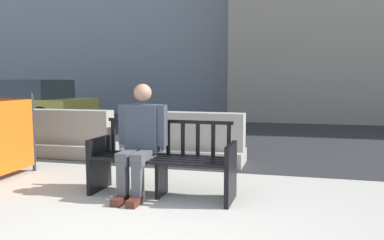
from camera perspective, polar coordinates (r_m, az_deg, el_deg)
street_asphalt at (r=11.53m, az=7.50°, el=-0.86°), size 120.00×12.00×0.01m
street_bench at (r=4.43m, az=-4.56°, el=-6.44°), size 1.71×0.60×0.88m
seated_person at (r=4.42m, az=-7.85°, el=-2.64°), size 0.58×0.73×1.31m
jersey_barrier_centre at (r=6.23m, az=-1.20°, el=-3.38°), size 2.02×0.74×0.84m
jersey_barrier_left at (r=7.20m, az=-19.46°, el=-2.46°), size 2.00×0.68×0.84m
car_taxi_near at (r=12.94m, az=-23.72°, el=2.52°), size 4.13×2.16×1.40m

